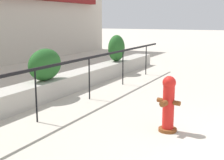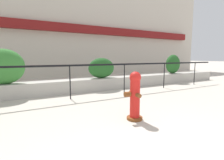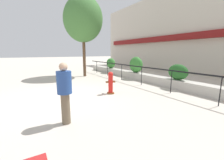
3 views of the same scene
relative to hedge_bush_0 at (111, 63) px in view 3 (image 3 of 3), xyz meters
The scene contains 10 objects.
ground_plane 8.25m from the hedge_bush_0, 47.06° to the right, with size 120.00×120.00×0.00m, color beige.
building_facade 8.72m from the hedge_bush_0, 46.98° to the left, with size 30.00×1.36×8.00m.
planter_wall_low 5.63m from the hedge_bush_0, ahead, with size 18.00×0.70×0.50m, color #B7B2A8.
fence_railing_segment 5.69m from the hedge_bush_0, 11.14° to the right, with size 15.00×0.05×1.15m.
hedge_bush_0 is the anchor object (origin of this frame).
hedge_bush_1 3.72m from the hedge_bush_0, ahead, with size 1.26×0.70×1.16m, color #387F33.
hedge_bush_2 7.28m from the hedge_bush_0, ahead, with size 1.18×0.59×0.86m, color #235B23.
fire_hydrant 7.30m from the hedge_bush_0, 30.53° to the right, with size 0.47×0.48×1.08m.
street_tree 4.59m from the hedge_bush_0, 80.79° to the right, with size 3.39×3.05×6.35m.
pedestrian 10.48m from the hedge_bush_0, 37.38° to the right, with size 0.57×0.57×1.73m.
Camera 3 is at (6.82, -1.29, 2.00)m, focal length 24.00 mm.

